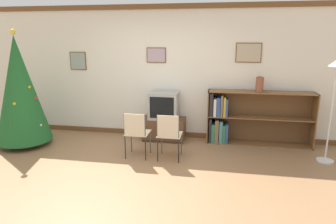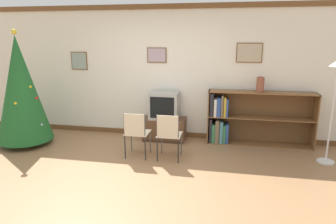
# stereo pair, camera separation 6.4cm
# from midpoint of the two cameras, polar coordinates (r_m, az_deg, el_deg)

# --- Properties ---
(ground_plane) EXTENTS (24.00, 24.00, 0.00)m
(ground_plane) POSITION_cam_midpoint_polar(r_m,az_deg,el_deg) (4.62, -6.68, -12.55)
(ground_plane) COLOR #936B47
(wall_back) EXTENTS (8.95, 0.11, 2.70)m
(wall_back) POSITION_cam_midpoint_polar(r_m,az_deg,el_deg) (6.26, -1.10, 7.53)
(wall_back) COLOR silver
(wall_back) RESTS_ON ground_plane
(christmas_tree) EXTENTS (1.02, 1.02, 2.21)m
(christmas_tree) POSITION_cam_midpoint_polar(r_m,az_deg,el_deg) (6.35, -25.97, 3.90)
(christmas_tree) COLOR maroon
(christmas_tree) RESTS_ON ground_plane
(tv_console) EXTENTS (0.86, 0.47, 0.46)m
(tv_console) POSITION_cam_midpoint_polar(r_m,az_deg,el_deg) (6.18, -0.39, -3.22)
(tv_console) COLOR #412A1A
(tv_console) RESTS_ON ground_plane
(television) EXTENTS (0.58, 0.45, 0.54)m
(television) POSITION_cam_midpoint_polar(r_m,az_deg,el_deg) (6.04, -0.40, 1.28)
(television) COLOR #9E9E99
(television) RESTS_ON tv_console
(folding_chair_left) EXTENTS (0.40, 0.40, 0.82)m
(folding_chair_left) POSITION_cam_midpoint_polar(r_m,az_deg,el_deg) (5.21, -5.72, -3.79)
(folding_chair_left) COLOR beige
(folding_chair_left) RESTS_ON ground_plane
(folding_chair_right) EXTENTS (0.40, 0.40, 0.82)m
(folding_chair_right) POSITION_cam_midpoint_polar(r_m,az_deg,el_deg) (5.08, 0.50, -4.19)
(folding_chair_right) COLOR beige
(folding_chair_right) RESTS_ON ground_plane
(bookshelf) EXTENTS (2.01, 0.36, 1.05)m
(bookshelf) POSITION_cam_midpoint_polar(r_m,az_deg,el_deg) (6.08, 13.89, -1.33)
(bookshelf) COLOR brown
(bookshelf) RESTS_ON ground_plane
(vase) EXTENTS (0.15, 0.15, 0.29)m
(vase) POSITION_cam_midpoint_polar(r_m,az_deg,el_deg) (5.91, 17.46, 5.04)
(vase) COLOR brown
(vase) RESTS_ON bookshelf
(standing_lamp) EXTENTS (0.28, 0.28, 1.74)m
(standing_lamp) POSITION_cam_midpoint_polar(r_m,az_deg,el_deg) (5.50, 29.65, 4.58)
(standing_lamp) COLOR silver
(standing_lamp) RESTS_ON ground_plane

